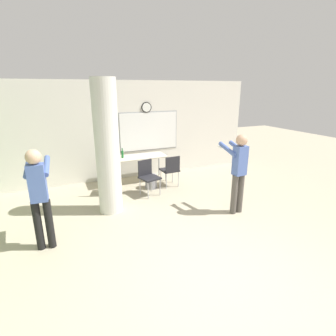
{
  "coord_description": "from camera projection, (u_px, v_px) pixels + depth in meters",
  "views": [
    {
      "loc": [
        -1.92,
        -2.36,
        2.61
      ],
      "look_at": [
        0.12,
        2.23,
        1.05
      ],
      "focal_mm": 28.0,
      "sensor_mm": 36.0,
      "label": 1
    }
  ],
  "objects": [
    {
      "name": "wall_back",
      "position": [
        125.0,
        131.0,
        7.59
      ],
      "size": [
        8.0,
        0.15,
        2.8
      ],
      "color": "silver",
      "rests_on": "ground_plane"
    },
    {
      "name": "waste_bin",
      "position": [
        151.0,
        181.0,
        7.04
      ],
      "size": [
        0.31,
        0.31,
        0.37
      ],
      "color": "gray",
      "rests_on": "ground_plane"
    },
    {
      "name": "ground_plane",
      "position": [
        226.0,
        287.0,
        3.58
      ],
      "size": [
        24.0,
        24.0,
        0.0
      ],
      "primitive_type": "plane",
      "color": "#ADA389"
    },
    {
      "name": "chair_table_right",
      "position": [
        171.0,
        169.0,
        7.05
      ],
      "size": [
        0.45,
        0.45,
        0.87
      ],
      "color": "#232328",
      "rests_on": "ground_plane"
    },
    {
      "name": "person_watching_back",
      "position": [
        39.0,
        192.0,
        4.18
      ],
      "size": [
        0.41,
        0.65,
        1.71
      ],
      "color": "black",
      "rests_on": "ground_plane"
    },
    {
      "name": "folding_table",
      "position": [
        135.0,
        159.0,
        7.34
      ],
      "size": [
        1.75,
        0.65,
        0.74
      ],
      "color": "beige",
      "rests_on": "ground_plane"
    },
    {
      "name": "support_pillar",
      "position": [
        107.0,
        148.0,
        5.39
      ],
      "size": [
        0.5,
        0.5,
        2.8
      ],
      "color": "silver",
      "rests_on": "ground_plane"
    },
    {
      "name": "chair_table_front",
      "position": [
        148.0,
        175.0,
        6.54
      ],
      "size": [
        0.54,
        0.54,
        0.87
      ],
      "color": "#232328",
      "rests_on": "ground_plane"
    },
    {
      "name": "person_playing_side",
      "position": [
        238.0,
        168.0,
        5.43
      ],
      "size": [
        0.39,
        0.67,
        1.71
      ],
      "color": "#514C47",
      "rests_on": "ground_plane"
    },
    {
      "name": "chair_table_left",
      "position": [
        111.0,
        175.0,
        6.52
      ],
      "size": [
        0.56,
        0.56,
        0.87
      ],
      "color": "#232328",
      "rests_on": "ground_plane"
    },
    {
      "name": "bottle_on_table",
      "position": [
        122.0,
        154.0,
        7.19
      ],
      "size": [
        0.07,
        0.07,
        0.27
      ],
      "color": "#1E6B2D",
      "rests_on": "folding_table"
    }
  ]
}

